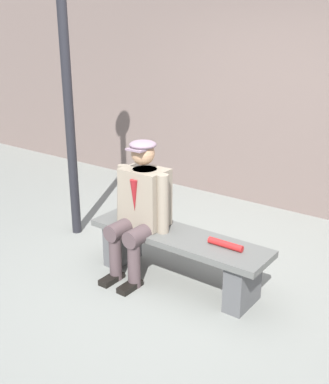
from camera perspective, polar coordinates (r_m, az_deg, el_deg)
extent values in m
plane|color=slate|center=(4.17, 1.57, -10.75)|extent=(30.00, 30.00, 0.00)
cube|color=#555653|center=(3.98, 1.62, -5.52)|extent=(1.63, 0.43, 0.05)
cube|color=#4E4F50|center=(3.80, 9.52, -10.91)|extent=(0.16, 0.37, 0.39)
cube|color=#4E4F50|center=(4.43, -5.12, -6.06)|extent=(0.16, 0.37, 0.39)
cube|color=gray|center=(4.06, -2.37, -0.61)|extent=(0.38, 0.28, 0.51)
cylinder|color=#1E2338|center=(3.99, -2.42, 2.43)|extent=(0.21, 0.21, 0.06)
cone|color=maroon|center=(3.94, -3.71, -0.45)|extent=(0.07, 0.07, 0.28)
sphere|color=tan|center=(3.93, -2.64, 4.73)|extent=(0.20, 0.20, 0.20)
ellipsoid|color=slate|center=(3.91, -2.65, 5.79)|extent=(0.23, 0.23, 0.07)
cube|color=slate|center=(3.85, -3.50, 5.17)|extent=(0.16, 0.09, 0.02)
cylinder|color=#4A3B3D|center=(3.99, -2.45, -4.94)|extent=(0.15, 0.42, 0.15)
cylinder|color=#4A3B3D|center=(3.99, -3.73, -8.59)|extent=(0.11, 0.11, 0.45)
cube|color=black|center=(4.05, -4.22, -11.40)|extent=(0.10, 0.24, 0.05)
cylinder|color=gray|center=(3.91, -0.20, -1.50)|extent=(0.11, 0.11, 0.52)
cylinder|color=#4A3B3D|center=(4.12, -4.74, -4.21)|extent=(0.15, 0.42, 0.15)
cylinder|color=#4A3B3D|center=(4.12, -6.00, -7.73)|extent=(0.11, 0.11, 0.45)
cube|color=black|center=(4.18, -6.46, -10.47)|extent=(0.10, 0.24, 0.05)
cylinder|color=gray|center=(4.17, -5.09, -0.19)|extent=(0.11, 0.14, 0.52)
cylinder|color=#B21E1E|center=(3.76, 7.43, -6.35)|extent=(0.30, 0.06, 0.05)
cube|color=#6A5A54|center=(5.68, 15.19, 10.55)|extent=(12.00, 0.24, 2.56)
cylinder|color=black|center=(4.77, -11.74, 12.02)|extent=(0.10, 0.10, 3.02)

